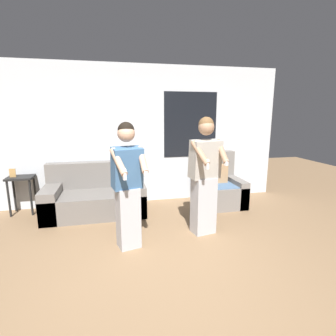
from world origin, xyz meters
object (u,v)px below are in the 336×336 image
couch (96,197)px  person_left (128,185)px  armchair (218,188)px  person_right (205,176)px  side_table (21,184)px

couch → person_left: bearing=-70.5°
couch → armchair: armchair is taller
couch → armchair: size_ratio=1.70×
armchair → person_left: person_left is taller
armchair → person_right: 1.49m
couch → side_table: size_ratio=2.08×
person_left → side_table: bearing=137.2°
person_left → person_right: 1.15m
person_left → armchair: bearing=36.6°
person_right → person_left: bearing=-169.9°
side_table → couch: bearing=-10.9°
couch → person_right: 2.11m
person_right → side_table: bearing=153.6°
armchair → person_right: person_right is taller
couch → person_right: person_right is taller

